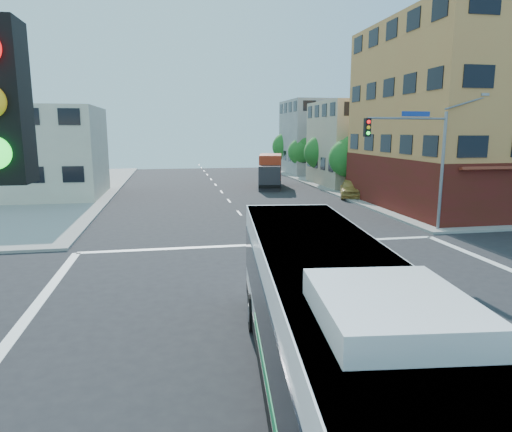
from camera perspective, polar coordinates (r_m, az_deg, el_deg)
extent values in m
plane|color=black|center=(15.45, 8.50, -12.08)|extent=(120.00, 120.00, 0.00)
cube|color=gray|center=(62.94, 28.83, 3.97)|extent=(50.00, 50.00, 0.15)
cube|color=#C28545|center=(40.43, 27.83, 10.94)|extent=(18.00, 15.00, 14.00)
cube|color=#541413|center=(40.61, 27.22, 3.90)|extent=(18.09, 15.08, 4.00)
cube|color=#B4A989|center=(52.22, 14.32, 8.73)|extent=(12.00, 10.00, 9.00)
cube|color=#A09F9A|center=(65.19, 9.14, 9.68)|extent=(12.00, 10.00, 10.00)
cube|color=beige|center=(45.18, -26.41, 7.08)|extent=(12.00, 10.00, 8.00)
cylinder|color=slate|center=(28.91, 22.21, 5.02)|extent=(0.18, 0.18, 7.00)
cylinder|color=slate|center=(27.33, 18.45, 11.50)|extent=(5.01, 0.62, 0.12)
cube|color=black|center=(25.99, 13.73, 10.70)|extent=(0.32, 0.30, 1.00)
sphere|color=#FF0C0C|center=(25.84, 13.92, 11.36)|extent=(0.20, 0.20, 0.20)
sphere|color=yellow|center=(25.83, 13.89, 10.70)|extent=(0.20, 0.20, 0.20)
sphere|color=#19FF33|center=(25.83, 13.86, 10.03)|extent=(0.20, 0.20, 0.20)
cube|color=navy|center=(27.62, 19.36, 11.95)|extent=(1.80, 0.22, 0.28)
cube|color=gray|center=(30.50, 26.63, 13.42)|extent=(0.50, 0.22, 0.14)
cylinder|color=#392815|center=(44.91, 11.25, 4.07)|extent=(0.28, 0.28, 1.92)
sphere|color=#19571C|center=(44.70, 11.36, 7.13)|extent=(3.60, 3.60, 3.60)
sphere|color=#19571C|center=(44.53, 12.03, 8.25)|extent=(2.52, 2.52, 2.52)
cylinder|color=#392815|center=(52.38, 8.03, 5.12)|extent=(0.28, 0.28, 1.99)
sphere|color=#19571C|center=(52.20, 8.10, 7.87)|extent=(3.80, 3.80, 3.80)
sphere|color=#19571C|center=(52.01, 8.65, 8.89)|extent=(2.66, 2.66, 2.66)
cylinder|color=#392815|center=(59.99, 5.60, 5.81)|extent=(0.28, 0.28, 1.89)
sphere|color=#19571C|center=(59.84, 5.64, 8.01)|extent=(3.40, 3.40, 3.40)
sphere|color=#19571C|center=(59.64, 6.11, 8.81)|extent=(2.38, 2.38, 2.38)
cylinder|color=#392815|center=(67.69, 3.73, 6.44)|extent=(0.28, 0.28, 2.03)
sphere|color=#19571C|center=(67.55, 3.75, 8.65)|extent=(4.00, 4.00, 4.00)
sphere|color=#19571C|center=(67.33, 4.16, 9.49)|extent=(2.80, 2.80, 2.80)
cube|color=black|center=(10.46, 8.98, -20.19)|extent=(4.14, 13.19, 0.49)
cube|color=white|center=(9.85, 9.21, -13.58)|extent=(4.12, 13.16, 3.07)
cube|color=black|center=(9.78, 9.24, -12.57)|extent=(4.13, 12.78, 1.35)
cube|color=black|center=(15.79, 3.82, -3.83)|extent=(2.52, 0.34, 1.46)
cube|color=#E5590C|center=(15.58, 3.85, 0.04)|extent=(2.06, 0.27, 0.30)
cube|color=white|center=(9.35, 9.48, -5.32)|extent=(4.04, 12.90, 0.13)
cube|color=white|center=(6.34, 16.59, -10.97)|extent=(2.17, 2.56, 0.39)
cube|color=#077F3C|center=(9.52, 1.21, -19.63)|extent=(0.66, 5.90, 0.30)
cube|color=#077F3C|center=(10.14, 17.87, -18.16)|extent=(0.66, 5.90, 0.30)
cylinder|color=black|center=(13.97, -0.27, -11.98)|extent=(0.44, 1.15, 1.12)
cylinder|color=#99999E|center=(13.96, -0.90, -11.99)|extent=(0.10, 0.56, 0.56)
cylinder|color=black|center=(14.37, 10.25, -11.49)|extent=(0.44, 1.15, 1.12)
cylinder|color=#99999E|center=(14.41, 10.84, -11.46)|extent=(0.10, 0.56, 0.56)
cube|color=#242429|center=(45.85, 1.73, 4.74)|extent=(2.61, 2.54, 2.47)
cube|color=black|center=(44.92, 1.70, 5.11)|extent=(1.96, 0.54, 0.95)
cube|color=#A72C15|center=(49.38, 1.83, 6.05)|extent=(3.46, 5.70, 2.85)
cube|color=black|center=(48.38, 1.79, 4.20)|extent=(3.81, 7.87, 0.28)
cylinder|color=black|center=(46.16, 0.49, 3.84)|extent=(0.48, 0.98, 0.95)
cylinder|color=black|center=(46.11, 2.97, 3.82)|extent=(0.48, 0.98, 0.95)
cylinder|color=black|center=(48.89, 0.63, 4.22)|extent=(0.48, 0.98, 0.95)
cylinder|color=black|center=(48.85, 2.98, 4.20)|extent=(0.48, 0.98, 0.95)
cylinder|color=black|center=(51.25, 0.75, 4.51)|extent=(0.48, 0.98, 0.95)
cylinder|color=black|center=(51.21, 2.98, 4.50)|extent=(0.48, 0.98, 0.95)
imported|color=#BA9743|center=(42.02, 11.84, 3.43)|extent=(3.55, 5.25, 1.66)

